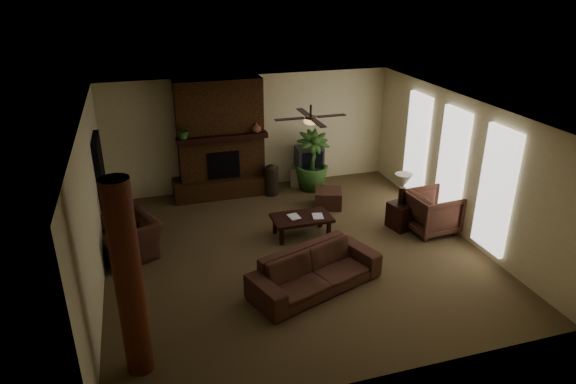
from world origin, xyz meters
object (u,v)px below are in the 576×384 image
object	(u,v)px
ottoman	(328,198)
coffee_table	(302,219)
sofa	(315,265)
armchair_left	(127,231)
log_column	(129,281)
armchair_right	(432,210)
lamp_right	(403,183)
tv_stand	(308,176)
floor_vase	(271,178)
floor_plant	(312,173)
lamp_left	(122,201)
side_table_left	(124,236)
side_table_right	(402,216)

from	to	relation	value
ottoman	coffee_table	bearing A→B (deg)	-131.23
sofa	armchair_left	bearing A→B (deg)	125.77
log_column	armchair_right	size ratio (longest dim) A/B	2.94
ottoman	lamp_right	bearing A→B (deg)	-52.00
log_column	armchair_right	bearing A→B (deg)	22.08
tv_stand	lamp_right	size ratio (longest dim) A/B	1.31
floor_vase	floor_plant	distance (m)	1.05
coffee_table	lamp_left	world-z (taller)	lamp_left
armchair_left	lamp_left	xyz separation A→B (m)	(-0.04, 0.28, 0.50)
sofa	side_table_left	bearing A→B (deg)	123.23
log_column	side_table_left	distance (m)	3.67
log_column	sofa	distance (m)	3.28
tv_stand	side_table_left	distance (m)	4.92
lamp_left	lamp_right	world-z (taller)	same
side_table_left	side_table_right	xyz separation A→B (m)	(5.63, -0.76, 0.00)
lamp_right	log_column	bearing A→B (deg)	-152.88
armchair_right	coffee_table	xyz separation A→B (m)	(-2.65, 0.58, -0.10)
sofa	armchair_left	distance (m)	3.68
coffee_table	lamp_right	xyz separation A→B (m)	(2.12, -0.22, 0.63)
armchair_left	lamp_left	bearing A→B (deg)	163.99
tv_stand	floor_vase	bearing A→B (deg)	-144.70
lamp_left	ottoman	bearing A→B (deg)	8.55
armchair_right	floor_plant	distance (m)	3.29
lamp_left	coffee_table	bearing A→B (deg)	-8.38
sofa	tv_stand	size ratio (longest dim) A/B	2.72
lamp_left	armchair_left	bearing A→B (deg)	-82.33
armchair_left	lamp_right	bearing A→B (deg)	61.70
side_table_left	sofa	bearing A→B (deg)	-37.16
sofa	ottoman	xyz separation A→B (m)	(1.40, 3.04, -0.25)
coffee_table	lamp_left	xyz separation A→B (m)	(-3.43, 0.51, 0.63)
coffee_table	floor_vase	size ratio (longest dim) A/B	1.56
log_column	lamp_right	size ratio (longest dim) A/B	4.31
armchair_left	floor_vase	world-z (taller)	armchair_left
armchair_right	side_table_right	size ratio (longest dim) A/B	1.73
armchair_left	side_table_right	size ratio (longest dim) A/B	2.07
tv_stand	lamp_right	distance (m)	3.07
armchair_left	armchair_right	size ratio (longest dim) A/B	1.19
sofa	log_column	bearing A→B (deg)	-178.46
ottoman	floor_vase	xyz separation A→B (m)	(-1.07, 1.05, 0.23)
floor_vase	lamp_right	distance (m)	3.31
armchair_right	tv_stand	xyz separation A→B (m)	(-1.66, 3.11, -0.23)
armchair_left	side_table_right	xyz separation A→B (m)	(5.54, -0.49, -0.22)
tv_stand	floor_plant	size ratio (longest dim) A/B	0.58
sofa	floor_vase	world-z (taller)	sofa
floor_vase	lamp_right	world-z (taller)	lamp_right
armchair_right	coffee_table	size ratio (longest dim) A/B	0.79
side_table_right	floor_vase	bearing A→B (deg)	131.26
floor_plant	side_table_left	world-z (taller)	floor_plant
coffee_table	side_table_right	distance (m)	2.17
sofa	floor_vase	xyz separation A→B (m)	(0.33, 4.09, -0.02)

